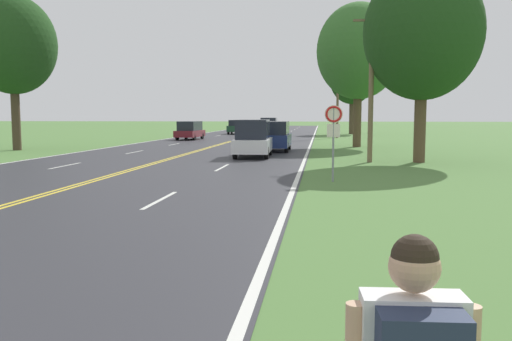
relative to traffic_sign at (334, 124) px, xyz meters
The scene contains 12 objects.
traffic_sign is the anchor object (origin of this frame).
utility_pole_midground 8.38m from the traffic_sign, 76.48° to the left, with size 1.80×0.24×7.28m.
utility_pole_far 36.33m from the traffic_sign, 88.20° to the left, with size 1.80×0.24×8.30m.
tree_left_verge 21.47m from the traffic_sign, 84.22° to the left, with size 5.86×5.86×10.11m.
tree_behind_sign 47.79m from the traffic_sign, 86.24° to the left, with size 5.27×5.27×9.63m.
tree_mid_treeline 10.10m from the traffic_sign, 62.51° to the left, with size 5.53×5.53×9.30m.
tree_right_cluster 25.07m from the traffic_sign, 144.12° to the left, with size 5.44×5.44×9.84m.
car_white_van_mid_near 11.22m from the traffic_sign, 111.22° to the left, with size 2.00×4.51×2.01m.
car_dark_blue_van_mid_far 15.98m from the traffic_sign, 102.05° to the left, with size 1.89×4.78×1.87m.
car_maroon_van_receding 33.04m from the traffic_sign, 112.21° to the left, with size 1.97×4.54×1.70m.
car_silver_van_distant 38.94m from the traffic_sign, 98.73° to the left, with size 1.93×4.66×2.00m.
car_dark_green_sedan_horizon 47.37m from the traffic_sign, 102.83° to the left, with size 2.08×4.88×1.69m.
Camera 1 is at (7.77, 2.73, 2.25)m, focal length 38.00 mm.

